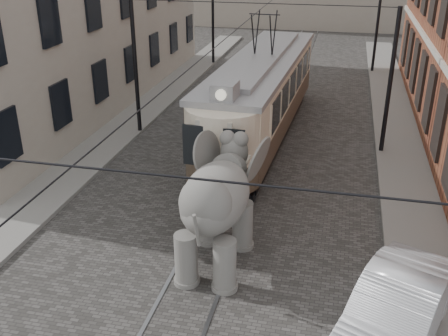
# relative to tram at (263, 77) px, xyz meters

# --- Properties ---
(ground) EXTENTS (120.00, 120.00, 0.00)m
(ground) POSITION_rel_tram_xyz_m (0.09, -7.00, -2.72)
(ground) COLOR #464340
(tram_rails) EXTENTS (1.54, 80.00, 0.02)m
(tram_rails) POSITION_rel_tram_xyz_m (0.09, -7.00, -2.71)
(tram_rails) COLOR slate
(tram_rails) RESTS_ON ground
(sidewalk_right) EXTENTS (2.00, 60.00, 0.15)m
(sidewalk_right) POSITION_rel_tram_xyz_m (6.09, -7.00, -2.65)
(sidewalk_right) COLOR slate
(sidewalk_right) RESTS_ON ground
(sidewalk_left) EXTENTS (2.00, 60.00, 0.15)m
(sidewalk_left) POSITION_rel_tram_xyz_m (-6.41, -7.00, -2.65)
(sidewalk_left) COLOR slate
(sidewalk_left) RESTS_ON ground
(stucco_building) EXTENTS (7.00, 24.00, 10.00)m
(stucco_building) POSITION_rel_tram_xyz_m (-10.91, 3.00, 2.28)
(stucco_building) COLOR gray
(stucco_building) RESTS_ON ground
(catenary) EXTENTS (11.00, 30.20, 6.00)m
(catenary) POSITION_rel_tram_xyz_m (-0.11, -2.00, 0.28)
(catenary) COLOR black
(catenary) RESTS_ON ground
(tram) EXTENTS (3.48, 13.83, 5.44)m
(tram) POSITION_rel_tram_xyz_m (0.00, 0.00, 0.00)
(tram) COLOR beige
(tram) RESTS_ON ground
(elephant) EXTENTS (3.10, 5.42, 3.27)m
(elephant) POSITION_rel_tram_xyz_m (0.41, -10.32, -1.09)
(elephant) COLOR slate
(elephant) RESTS_ON ground
(parked_car) EXTENTS (3.34, 5.19, 1.61)m
(parked_car) POSITION_rel_tram_xyz_m (5.04, -12.42, -1.91)
(parked_car) COLOR #BCBCC1
(parked_car) RESTS_ON ground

